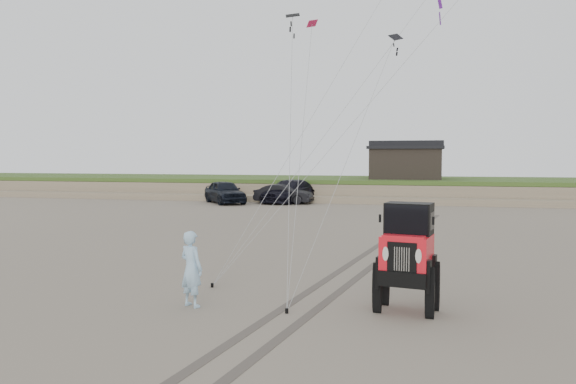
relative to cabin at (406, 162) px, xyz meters
name	(u,v)px	position (x,y,z in m)	size (l,w,h in m)	color
ground	(272,303)	(-2.00, -37.00, -3.24)	(160.00, 160.00, 0.00)	#6B6054
dune_ridge	(383,188)	(-2.00, 0.50, -2.42)	(160.00, 14.25, 1.73)	#7A6B54
cabin	(406,162)	(0.00, 0.00, 0.00)	(6.40, 5.40, 3.35)	black
truck_a	(225,192)	(-13.61, -8.88, -2.33)	(2.13, 5.30, 1.81)	black
truck_b	(284,194)	(-9.05, -8.04, -2.49)	(1.59, 4.55, 1.50)	black
truck_c	(289,191)	(-8.90, -6.78, -2.34)	(2.52, 6.20, 1.80)	black
jeep	(407,269)	(1.32, -37.06, -2.21)	(2.39, 5.53, 2.06)	red
man	(191,269)	(-3.80, -37.82, -2.30)	(0.68, 0.45, 1.87)	#94C0E5
stake_main	(212,285)	(-4.06, -35.80, -3.18)	(0.08, 0.08, 0.12)	black
stake_aux	(287,311)	(-1.40, -37.85, -3.18)	(0.08, 0.08, 0.12)	black
tire_tracks	(378,253)	(0.00, -29.00, -3.23)	(5.22, 29.74, 0.01)	#4C443D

